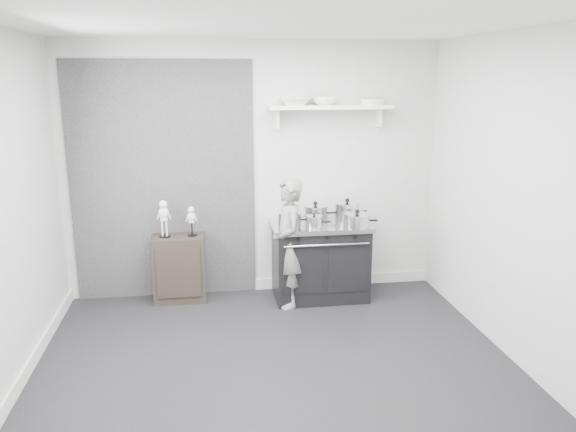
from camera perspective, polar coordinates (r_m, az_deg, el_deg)
The scene contains 16 objects.
ground at distance 4.77m, azimuth -1.23°, elevation -15.29°, with size 4.00×4.00×0.00m, color black.
room_shell at distance 4.35m, azimuth -2.77°, elevation 4.78°, with size 4.02×3.62×2.71m.
wall_shelf at distance 5.96m, azimuth 4.34°, elevation 10.88°, with size 1.30×0.26×0.24m.
stove at distance 6.04m, azimuth 3.28°, elevation -4.48°, with size 1.03×0.64×0.83m.
side_cabinet at distance 6.08m, azimuth -10.99°, elevation -5.24°, with size 0.54×0.32×0.71m, color black.
child at distance 5.74m, azimuth 0.04°, elevation -2.82°, with size 0.49×0.32×1.34m, color slate.
pot_front_left at distance 5.76m, azimuth 0.17°, elevation -0.34°, with size 0.33×0.24×0.19m.
pot_back_left at distance 6.02m, azimuth 2.79°, elevation 0.35°, with size 0.35×0.27×0.21m.
pot_back_right at distance 6.05m, azimuth 6.02°, elevation 0.50°, with size 0.36×0.27×0.24m.
pot_front_right at distance 5.79m, azimuth 7.02°, elevation -0.42°, with size 0.35×0.27×0.18m.
pot_front_center at distance 5.73m, azimuth 2.68°, elevation -0.57°, with size 0.26×0.17×0.16m.
skeleton_full at distance 5.92m, azimuth -12.51°, elevation -0.00°, with size 0.13×0.08×0.45m, color silver, non-canonical shape.
skeleton_torso at distance 5.92m, azimuth -9.78°, elevation -0.31°, with size 0.10×0.06×0.36m, color silver, non-canonical shape.
bowl_large at distance 5.87m, azimuth 0.72°, elevation 11.58°, with size 0.33×0.33×0.08m, color white.
bowl_small at distance 5.93m, azimuth 3.71°, elevation 11.57°, with size 0.26×0.26×0.08m, color white.
plate_stack at distance 6.06m, azimuth 8.58°, elevation 11.41°, with size 0.25×0.25×0.06m, color silver.
Camera 1 is at (-0.52, -4.12, 2.35)m, focal length 35.00 mm.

